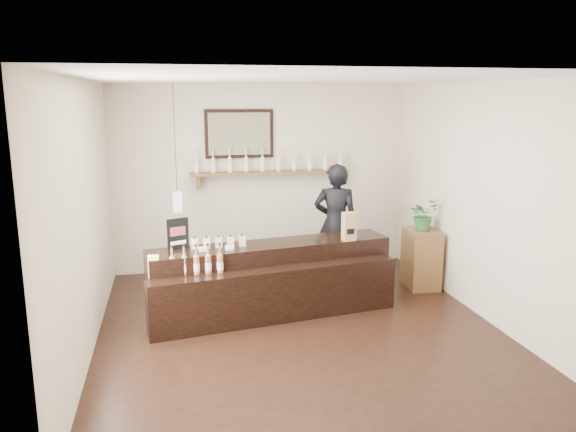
{
  "coord_description": "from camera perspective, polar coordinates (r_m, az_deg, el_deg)",
  "views": [
    {
      "loc": [
        -1.38,
        -5.89,
        2.62
      ],
      "look_at": [
        0.02,
        0.7,
        1.18
      ],
      "focal_mm": 35.0,
      "sensor_mm": 36.0,
      "label": 1
    }
  ],
  "objects": [
    {
      "name": "promo_sign",
      "position": [
        6.75,
        -11.12,
        -1.78
      ],
      "size": [
        0.25,
        0.12,
        0.37
      ],
      "color": "black",
      "rests_on": "counter"
    },
    {
      "name": "shopkeeper",
      "position": [
        7.95,
        4.88,
        0.01
      ],
      "size": [
        0.82,
        0.67,
        1.94
      ],
      "primitive_type": "imported",
      "rotation": [
        0.0,
        0.0,
        2.8
      ],
      "color": "black",
      "rests_on": "ground"
    },
    {
      "name": "counter",
      "position": [
        6.95,
        -1.61,
        -6.6
      ],
      "size": [
        3.08,
        1.26,
        0.99
      ],
      "color": "black",
      "rests_on": "ground"
    },
    {
      "name": "room_shell",
      "position": [
        6.12,
        1.22,
        3.42
      ],
      "size": [
        5.0,
        5.0,
        5.0
      ],
      "color": "beige",
      "rests_on": "ground"
    },
    {
      "name": "tape_dispenser",
      "position": [
        7.15,
        6.77,
        -2.09
      ],
      "size": [
        0.12,
        0.06,
        0.1
      ],
      "color": "blue",
      "rests_on": "counter"
    },
    {
      "name": "paper_bag",
      "position": [
        7.07,
        6.23,
        -1.06
      ],
      "size": [
        0.18,
        0.14,
        0.36
      ],
      "color": "#A3854E",
      "rests_on": "counter"
    },
    {
      "name": "back_wall_decor",
      "position": [
        8.4,
        -3.56,
        6.14
      ],
      "size": [
        2.66,
        0.96,
        1.69
      ],
      "color": "brown",
      "rests_on": "ground"
    },
    {
      "name": "potted_plant",
      "position": [
        7.91,
        13.6,
        0.16
      ],
      "size": [
        0.48,
        0.45,
        0.44
      ],
      "primitive_type": "imported",
      "rotation": [
        0.0,
        0.0,
        0.3
      ],
      "color": "#296830",
      "rests_on": "side_cabinet"
    },
    {
      "name": "side_cabinet",
      "position": [
        8.06,
        13.38,
        -4.22
      ],
      "size": [
        0.45,
        0.59,
        0.82
      ],
      "color": "brown",
      "rests_on": "ground"
    },
    {
      "name": "ground",
      "position": [
        6.59,
        1.15,
        -11.37
      ],
      "size": [
        5.0,
        5.0,
        0.0
      ],
      "primitive_type": "plane",
      "color": "black",
      "rests_on": "ground"
    }
  ]
}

